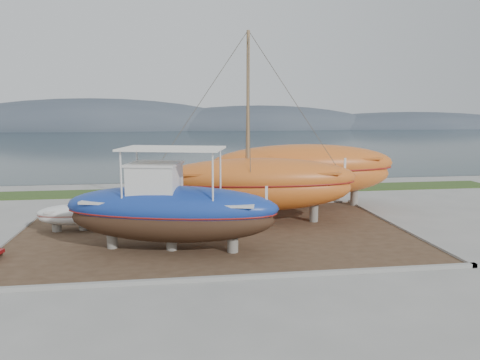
{
  "coord_description": "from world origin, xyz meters",
  "views": [
    {
      "loc": [
        -1.85,
        -17.3,
        5.78
      ],
      "look_at": [
        1.25,
        4.0,
        2.53
      ],
      "focal_mm": 35.0,
      "sensor_mm": 36.0,
      "label": 1
    }
  ],
  "objects": [
    {
      "name": "ground",
      "position": [
        0.0,
        0.0,
        0.0
      ],
      "size": [
        140.0,
        140.0,
        0.0
      ],
      "primitive_type": "plane",
      "color": "gray",
      "rests_on": "ground"
    },
    {
      "name": "dirt_patch",
      "position": [
        0.0,
        4.0,
        0.03
      ],
      "size": [
        18.0,
        12.0,
        0.06
      ],
      "primitive_type": "cube",
      "color": "#422D1E",
      "rests_on": "ground"
    },
    {
      "name": "curb_frame",
      "position": [
        0.0,
        4.0,
        0.07
      ],
      "size": [
        18.6,
        12.6,
        0.15
      ],
      "primitive_type": null,
      "color": "gray",
      "rests_on": "ground"
    },
    {
      "name": "grass_strip",
      "position": [
        0.0,
        15.5,
        0.04
      ],
      "size": [
        44.0,
        3.0,
        0.08
      ],
      "primitive_type": "cube",
      "color": "#284219",
      "rests_on": "ground"
    },
    {
      "name": "sea",
      "position": [
        0.0,
        70.0,
        0.0
      ],
      "size": [
        260.0,
        100.0,
        0.04
      ],
      "primitive_type": null,
      "color": "#15262B",
      "rests_on": "ground"
    },
    {
      "name": "mountain_ridge",
      "position": [
        0.0,
        125.0,
        0.0
      ],
      "size": [
        200.0,
        36.0,
        20.0
      ],
      "primitive_type": null,
      "color": "#333D49",
      "rests_on": "ground"
    },
    {
      "name": "blue_caique",
      "position": [
        -1.95,
        1.49,
        2.17
      ],
      "size": [
        9.18,
        4.88,
        4.22
      ],
      "primitive_type": null,
      "rotation": [
        0.0,
        0.0,
        -0.26
      ],
      "color": "navy",
      "rests_on": "dirt_patch"
    },
    {
      "name": "white_dinghy",
      "position": [
        -6.14,
        5.42,
        0.69
      ],
      "size": [
        4.32,
        2.02,
        1.25
      ],
      "primitive_type": null,
      "rotation": [
        0.0,
        0.0,
        0.11
      ],
      "color": "silver",
      "rests_on": "dirt_patch"
    },
    {
      "name": "orange_sailboat",
      "position": [
        2.41,
        5.64,
        4.81
      ],
      "size": [
        10.27,
        3.67,
        9.49
      ],
      "primitive_type": null,
      "rotation": [
        0.0,
        0.0,
        -0.07
      ],
      "color": "#C25B1D",
      "rests_on": "dirt_patch"
    },
    {
      "name": "orange_bare_hull",
      "position": [
        5.77,
        9.11,
        1.86
      ],
      "size": [
        11.01,
        3.36,
        3.6
      ],
      "primitive_type": null,
      "rotation": [
        0.0,
        0.0,
        -0.01
      ],
      "color": "#C25B1D",
      "rests_on": "dirt_patch"
    }
  ]
}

